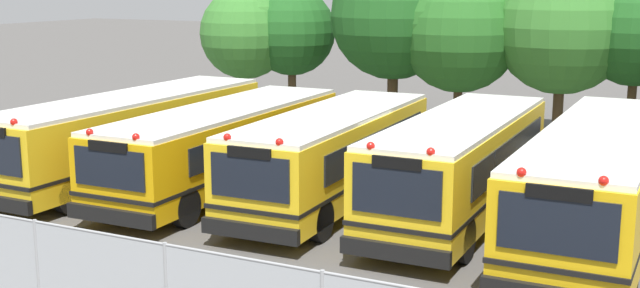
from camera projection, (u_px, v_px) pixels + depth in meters
name	position (u px, v px, depth m)	size (l,w,h in m)	color
ground_plane	(336.00, 202.00, 22.40)	(160.00, 160.00, 0.00)	#514F4C
school_bus_0	(133.00, 133.00, 24.93)	(2.69, 10.88, 2.70)	yellow
school_bus_1	(224.00, 144.00, 23.53)	(2.67, 10.21, 2.55)	#EAA80C
school_bus_2	(333.00, 154.00, 21.97)	(2.70, 9.28, 2.66)	yellow
school_bus_3	(460.00, 164.00, 20.59)	(2.49, 9.39, 2.76)	yellow
school_bus_4	(600.00, 178.00, 19.04)	(2.63, 11.20, 2.77)	yellow
tree_0	(248.00, 31.00, 34.75)	(3.92, 3.92, 5.72)	#4C3823
tree_1	(294.00, 32.00, 34.79)	(3.77, 3.77, 5.73)	#4C3823
tree_2	(394.00, 17.00, 32.35)	(5.08, 5.08, 7.15)	#4C3823
tree_3	(454.00, 29.00, 31.33)	(4.88, 4.73, 6.42)	#4C3823
tree_4	(567.00, 27.00, 30.03)	(5.09, 5.09, 6.88)	#4C3823
tree_5	(633.00, 31.00, 29.32)	(4.06, 4.06, 6.27)	#4C3823
chainlink_fence	(100.00, 285.00, 13.58)	(19.51, 0.07, 1.98)	#9EA0A3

